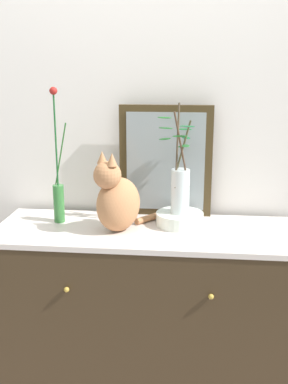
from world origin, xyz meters
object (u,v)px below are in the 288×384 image
Objects in this scene: sideboard at (144,314)px; vase_slim_green at (58,191)px; bowl_porcelain at (180,219)px; vase_glass_clear at (180,185)px; mirror_leaning at (166,161)px; cat_sitting at (117,199)px.

vase_slim_green reaches higher than sideboard.
bowl_porcelain is 0.44× the size of vase_glass_clear.
sideboard is at bearing -154.65° from vase_glass_clear.
vase_glass_clear is at bearing -63.14° from mirror_leaning.
cat_sitting is at bearing -18.89° from vase_slim_green.
cat_sitting is 0.31m from vase_glass_clear.
mirror_leaning is 0.86× the size of vase_slim_green.
vase_slim_green is 0.58m from vase_glass_clear.
cat_sitting is at bearing -162.70° from sideboard.
vase_slim_green reaches higher than vase_glass_clear.
sideboard is at bearing -8.82° from vase_slim_green.
cat_sitting is 0.32m from vase_slim_green.
mirror_leaning is 1.47× the size of cat_sitting.
mirror_leaning is 0.55m from vase_slim_green.
vase_glass_clear is at bearing 1.12° from vase_slim_green.
vase_glass_clear reaches higher than sideboard.
sideboard is 2.73× the size of vase_glass_clear.
mirror_leaning is at bearing 117.18° from bowl_porcelain.
sideboard is 2.17× the size of vase_slim_green.
bowl_porcelain is 0.16m from vase_glass_clear.
cat_sitting is at bearing -157.97° from vase_glass_clear.
cat_sitting is (-0.20, -0.27, -0.12)m from mirror_leaning.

